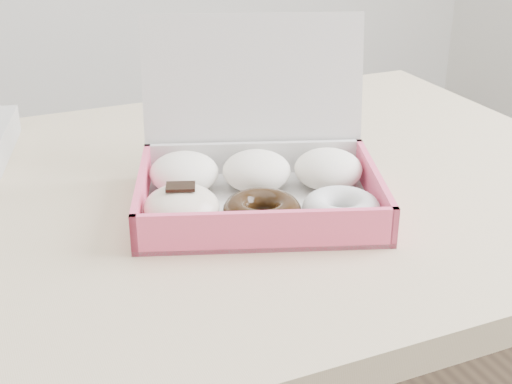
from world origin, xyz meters
name	(u,v)px	position (x,y,z in m)	size (l,w,h in m)	color
table	(194,241)	(0.00, 0.00, 0.67)	(1.20, 0.80, 0.75)	tan
donut_box	(256,179)	(0.06, -0.07, 0.78)	(0.37, 0.35, 0.22)	silver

